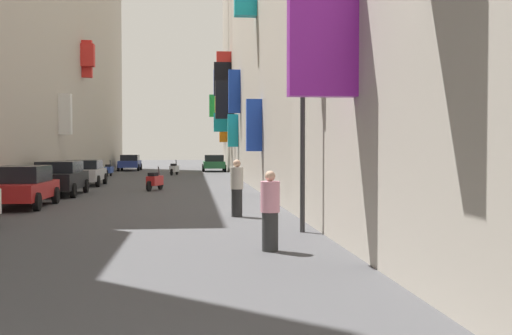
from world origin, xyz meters
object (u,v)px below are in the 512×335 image
Objects in this scene: parked_car_silver at (85,172)px; scooter_red at (155,181)px; parked_car_red at (20,186)px; traffic_light_near_corner at (303,105)px; parked_car_black at (59,177)px; pedestrian_crossing at (270,211)px; scooter_blue at (109,170)px; parked_car_green at (214,163)px; pedestrian_near_left at (237,188)px; scooter_white at (174,169)px; parked_car_blue at (130,162)px.

scooter_red is at bearing -46.63° from parked_car_silver.
traffic_light_near_corner reaches higher than parked_car_red.
parked_car_black is 2.83× the size of pedestrian_crossing.
pedestrian_crossing is (3.31, -17.56, 0.32)m from scooter_red.
scooter_blue is at bearing 90.17° from parked_car_red.
parked_car_red is 0.91× the size of traffic_light_near_corner.
pedestrian_near_left is (-0.51, -34.62, 0.10)m from parked_car_green.
scooter_blue and scooter_white have the same top height.
pedestrian_crossing is (7.36, -9.70, 0.04)m from parked_car_red.
scooter_white is at bearing 94.82° from pedestrian_crossing.
scooter_white is at bearing -115.47° from parked_car_green.
parked_car_black reaches higher than scooter_red.
parked_car_red is (-7.65, -30.97, -0.00)m from parked_car_green.
pedestrian_crossing is at bearing -80.77° from parked_car_blue.
scooter_blue is (-0.14, 10.63, -0.27)m from parked_car_silver.
parked_car_silver is 2.54× the size of pedestrian_crossing.
parked_car_green reaches higher than parked_car_red.
scooter_blue is 1.11× the size of scooter_red.
traffic_light_near_corner is (3.99, -31.43, 2.58)m from scooter_white.
parked_car_green is 2.25× the size of scooter_red.
scooter_blue is at bearing 102.91° from pedestrian_crossing.
parked_car_green is at bearing 89.15° from pedestrian_near_left.
parked_car_silver is 17.23m from pedestrian_near_left.
pedestrian_crossing is at bearing -79.33° from scooter_red.
parked_car_blue is 2.24× the size of scooter_red.
pedestrian_crossing is at bearing -52.81° from parked_car_red.
scooter_white is (4.49, 24.33, -0.28)m from parked_car_red.
parked_car_red reaches higher than parked_car_blue.
scooter_blue is at bearing -133.03° from parked_car_green.
parked_car_blue is at bearing 101.32° from traffic_light_near_corner.
parked_car_silver reaches higher than scooter_red.
scooter_red is at bearing -91.53° from scooter_white.
traffic_light_near_corner is (4.42, -14.97, 2.58)m from scooter_red.
parked_car_blue is 7.83m from parked_car_green.
scooter_blue is at bearing 105.51° from scooter_red.
pedestrian_near_left is at bearing 92.08° from pedestrian_crossing.
parked_car_red is 24.74m from scooter_white.
parked_car_green is at bearing 76.12° from parked_car_red.
parked_car_green is (7.34, -2.71, 0.01)m from parked_car_blue.
parked_car_green is at bearing 68.14° from parked_car_silver.
parked_car_red reaches higher than scooter_blue.
pedestrian_crossing is at bearing -77.09° from scooter_blue.
scooter_white is at bearing 77.21° from parked_car_black.
traffic_light_near_corner reaches higher than parked_car_blue.
traffic_light_near_corner is at bearing -56.23° from parked_car_black.
parked_car_black is 4.65m from scooter_red.
parked_car_red reaches higher than parked_car_silver.
parked_car_black is at bearing -106.26° from parked_car_green.
parked_car_blue is at bearing 89.37° from parked_car_silver.
traffic_light_near_corner is at bearing -68.93° from pedestrian_near_left.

